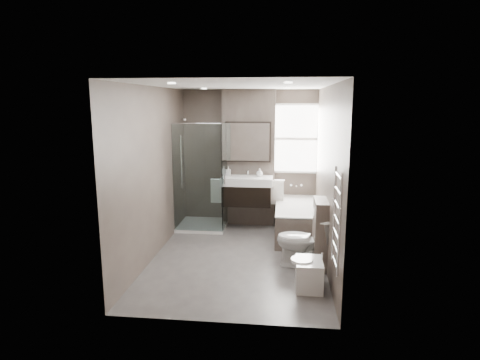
# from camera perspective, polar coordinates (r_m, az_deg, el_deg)

# --- Properties ---
(room) EXTENTS (2.70, 3.90, 2.70)m
(room) POSITION_cam_1_polar(r_m,az_deg,el_deg) (5.99, -0.22, 0.78)
(room) COLOR #524D4B
(room) RESTS_ON ground
(vanity_pier) EXTENTS (1.00, 0.25, 2.60)m
(vanity_pier) POSITION_cam_1_polar(r_m,az_deg,el_deg) (7.73, 1.25, 3.12)
(vanity_pier) COLOR #51463F
(vanity_pier) RESTS_ON ground
(vanity) EXTENTS (0.95, 0.47, 0.66)m
(vanity) POSITION_cam_1_polar(r_m,az_deg,el_deg) (7.49, 1.00, -1.49)
(vanity) COLOR black
(vanity) RESTS_ON vanity_pier
(mirror_cabinet) EXTENTS (0.86, 0.08, 0.76)m
(mirror_cabinet) POSITION_cam_1_polar(r_m,az_deg,el_deg) (7.53, 1.16, 5.44)
(mirror_cabinet) COLOR black
(mirror_cabinet) RESTS_ON vanity_pier
(towel_left) EXTENTS (0.24, 0.06, 0.44)m
(towel_left) POSITION_cam_1_polar(r_m,az_deg,el_deg) (7.54, -3.25, -1.58)
(towel_left) COLOR silver
(towel_left) RESTS_ON vanity_pier
(towel_right) EXTENTS (0.24, 0.06, 0.44)m
(towel_right) POSITION_cam_1_polar(r_m,az_deg,el_deg) (7.44, 5.29, -1.78)
(towel_right) COLOR silver
(towel_right) RESTS_ON vanity_pier
(shower_enclosure) EXTENTS (0.90, 0.90, 2.00)m
(shower_enclosure) POSITION_cam_1_polar(r_m,az_deg,el_deg) (7.57, -4.73, -3.32)
(shower_enclosure) COLOR white
(shower_enclosure) RESTS_ON ground
(bathtub) EXTENTS (0.75, 1.60, 0.57)m
(bathtub) POSITION_cam_1_polar(r_m,az_deg,el_deg) (7.25, 8.09, -5.49)
(bathtub) COLOR #51463F
(bathtub) RESTS_ON ground
(window) EXTENTS (0.98, 0.06, 1.33)m
(window) POSITION_cam_1_polar(r_m,az_deg,el_deg) (7.76, 8.00, 5.84)
(window) COLOR white
(window) RESTS_ON room
(toilet) EXTENTS (0.84, 0.58, 0.78)m
(toilet) POSITION_cam_1_polar(r_m,az_deg,el_deg) (5.94, 8.95, -8.54)
(toilet) COLOR white
(toilet) RESTS_ON ground
(cistern_box) EXTENTS (0.19, 0.55, 1.00)m
(cistern_box) POSITION_cam_1_polar(r_m,az_deg,el_deg) (5.93, 11.31, -7.52)
(cistern_box) COLOR #51463F
(cistern_box) RESTS_ON ground
(bidet) EXTENTS (0.41, 0.47, 0.49)m
(bidet) POSITION_cam_1_polar(r_m,az_deg,el_deg) (5.37, 9.72, -12.96)
(bidet) COLOR white
(bidet) RESTS_ON ground
(towel_radiator) EXTENTS (0.03, 0.49, 1.10)m
(towel_radiator) POSITION_cam_1_polar(r_m,az_deg,el_deg) (4.47, 13.61, -5.48)
(towel_radiator) COLOR silver
(towel_radiator) RESTS_ON room
(soap_bottle_a) EXTENTS (0.08, 0.08, 0.18)m
(soap_bottle_a) POSITION_cam_1_polar(r_m,az_deg,el_deg) (7.51, -1.67, 1.26)
(soap_bottle_a) COLOR white
(soap_bottle_a) RESTS_ON vanity
(soap_bottle_b) EXTENTS (0.12, 0.12, 0.15)m
(soap_bottle_b) POSITION_cam_1_polar(r_m,az_deg,el_deg) (7.47, 2.80, 1.09)
(soap_bottle_b) COLOR white
(soap_bottle_b) RESTS_ON vanity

